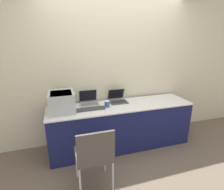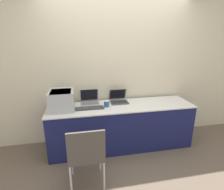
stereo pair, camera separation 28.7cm
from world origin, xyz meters
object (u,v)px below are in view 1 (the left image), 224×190
at_px(printer, 62,101).
at_px(laptop_right, 118,99).
at_px(laptop_left, 89,101).
at_px(coffee_cup, 107,104).
at_px(external_keyboard, 90,109).
at_px(chair, 94,153).

relative_size(printer, laptop_right, 1.42).
xyz_separation_m(laptop_left, coffee_cup, (0.26, -0.21, 0.00)).
height_order(printer, external_keyboard, printer).
height_order(laptop_left, laptop_right, laptop_left).
distance_m(laptop_right, external_keyboard, 0.58).
relative_size(external_keyboard, coffee_cup, 4.46).
bearing_deg(external_keyboard, chair, -97.23).
height_order(laptop_left, external_keyboard, laptop_left).
height_order(printer, laptop_right, printer).
bearing_deg(coffee_cup, chair, -115.46).
distance_m(laptop_left, coffee_cup, 0.34).
xyz_separation_m(external_keyboard, coffee_cup, (0.29, 0.04, 0.04)).
height_order(laptop_right, chair, laptop_right).
height_order(laptop_left, coffee_cup, laptop_left).
bearing_deg(laptop_left, coffee_cup, -39.54).
xyz_separation_m(laptop_right, external_keyboard, (-0.54, -0.23, -0.04)).
bearing_deg(coffee_cup, printer, 177.10).
xyz_separation_m(printer, external_keyboard, (0.41, -0.08, -0.15)).
xyz_separation_m(printer, laptop_left, (0.44, 0.18, -0.11)).
bearing_deg(laptop_right, coffee_cup, -142.65).
distance_m(laptop_right, chair, 1.22).
distance_m(laptop_left, external_keyboard, 0.26).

